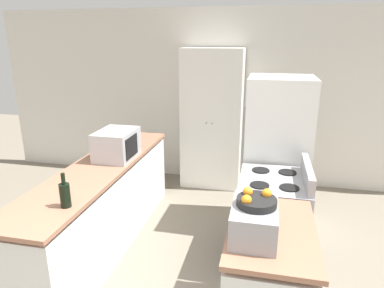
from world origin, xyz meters
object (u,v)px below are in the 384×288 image
at_px(refrigerator, 276,155).
at_px(stove, 271,221).
at_px(microwave, 117,144).
at_px(toaster_oven, 254,221).
at_px(wine_bottle, 65,194).
at_px(fruit_bowl, 256,201).
at_px(pantry_cabinet, 212,120).

bearing_deg(refrigerator, stove, -92.35).
height_order(refrigerator, microwave, refrigerator).
distance_m(microwave, toaster_oven, 1.98).
distance_m(stove, refrigerator, 0.89).
distance_m(microwave, wine_bottle, 1.15).
relative_size(wine_bottle, fruit_bowl, 1.08).
distance_m(stove, microwave, 1.80).
xyz_separation_m(pantry_cabinet, wine_bottle, (-0.69, -2.73, -0.01)).
relative_size(refrigerator, toaster_oven, 3.95).
relative_size(pantry_cabinet, toaster_oven, 4.55).
distance_m(refrigerator, microwave, 1.80).
bearing_deg(toaster_oven, fruit_bowl, 66.18).
bearing_deg(fruit_bowl, refrigerator, 84.52).
height_order(wine_bottle, fruit_bowl, fruit_bowl).
xyz_separation_m(stove, refrigerator, (0.03, 0.78, 0.42)).
bearing_deg(microwave, pantry_cabinet, 63.74).
bearing_deg(toaster_oven, wine_bottle, 175.89).
xyz_separation_m(pantry_cabinet, toaster_oven, (0.75, -2.84, -0.00)).
relative_size(refrigerator, wine_bottle, 6.33).
height_order(pantry_cabinet, toaster_oven, pantry_cabinet).
relative_size(stove, toaster_oven, 2.38).
xyz_separation_m(pantry_cabinet, refrigerator, (0.92, -1.04, -0.13)).
bearing_deg(wine_bottle, toaster_oven, -4.11).
bearing_deg(refrigerator, toaster_oven, -95.64).
bearing_deg(toaster_oven, microwave, 140.76).
bearing_deg(pantry_cabinet, fruit_bowl, -75.06).
xyz_separation_m(refrigerator, fruit_bowl, (-0.17, -1.78, 0.27)).
relative_size(refrigerator, microwave, 3.54).
bearing_deg(pantry_cabinet, refrigerator, -48.45).
height_order(microwave, toaster_oven, microwave).
bearing_deg(fruit_bowl, pantry_cabinet, 104.94).
bearing_deg(refrigerator, wine_bottle, -133.76).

